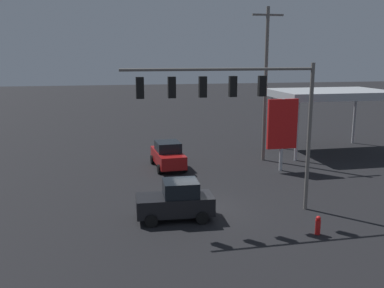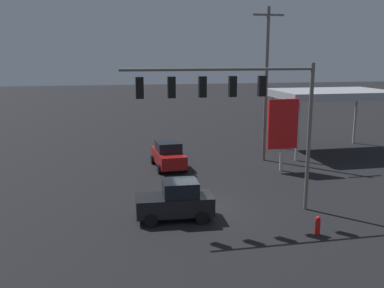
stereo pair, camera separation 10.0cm
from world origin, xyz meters
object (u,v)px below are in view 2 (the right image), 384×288
at_px(hatchback_crossing, 176,201).
at_px(price_sign, 283,126).
at_px(fire_hydrant, 318,225).
at_px(traffic_signal_assembly, 235,99).
at_px(utility_pole, 266,82).
at_px(sedan_waiting, 168,155).

bearing_deg(hatchback_crossing, price_sign, -136.87).
distance_m(hatchback_crossing, fire_hydrant, 6.82).
relative_size(traffic_signal_assembly, fire_hydrant, 10.98).
bearing_deg(utility_pole, sedan_waiting, 5.76).
distance_m(utility_pole, price_sign, 4.24).
xyz_separation_m(hatchback_crossing, fire_hydrant, (-6.00, 3.20, -0.51)).
bearing_deg(fire_hydrant, sedan_waiting, -69.59).
relative_size(utility_pole, hatchback_crossing, 2.97).
xyz_separation_m(traffic_signal_assembly, utility_pole, (-5.78, -10.70, 0.09)).
relative_size(sedan_waiting, fire_hydrant, 5.10).
relative_size(price_sign, hatchback_crossing, 1.31).
distance_m(utility_pole, fire_hydrant, 15.23).
relative_size(utility_pole, fire_hydrant, 13.09).
xyz_separation_m(price_sign, hatchback_crossing, (8.82, 7.53, -2.29)).
height_order(traffic_signal_assembly, price_sign, traffic_signal_assembly).
distance_m(traffic_signal_assembly, hatchback_crossing, 5.82).
distance_m(utility_pole, hatchback_crossing, 14.72).
relative_size(sedan_waiting, hatchback_crossing, 1.16).
distance_m(price_sign, hatchback_crossing, 11.82).
bearing_deg(price_sign, traffic_signal_assembly, 52.09).
xyz_separation_m(traffic_signal_assembly, hatchback_crossing, (2.96, -0.00, -5.02)).
bearing_deg(hatchback_crossing, utility_pole, -126.59).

